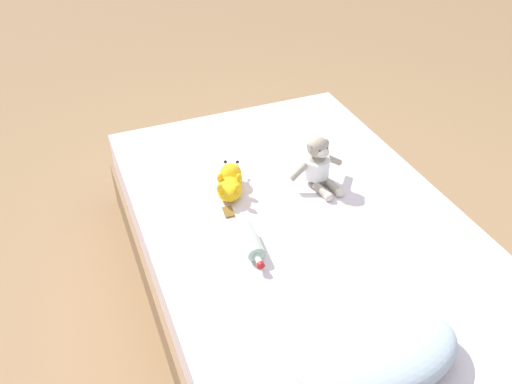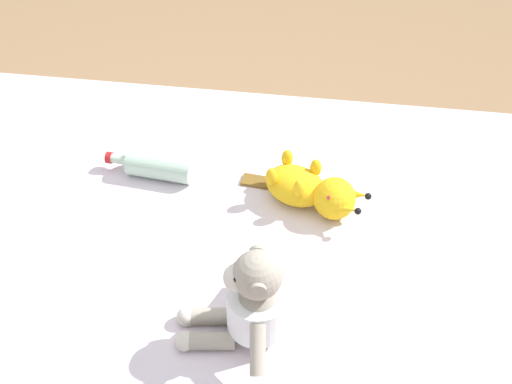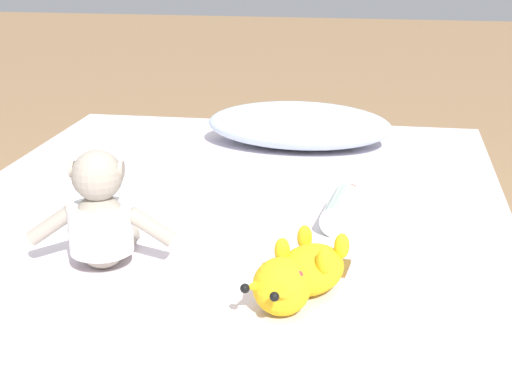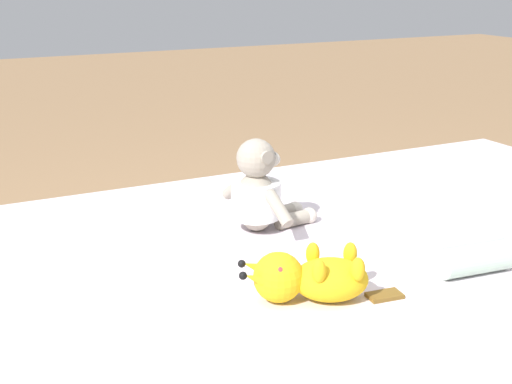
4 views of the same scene
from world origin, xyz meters
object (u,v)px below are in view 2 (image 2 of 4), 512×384
object	(u,v)px
plush_monkey	(252,305)
plush_yellow_creature	(312,190)
glass_bottle	(158,166)
bed	(176,324)

from	to	relation	value
plush_monkey	plush_yellow_creature	size ratio (longest dim) A/B	0.91
plush_monkey	plush_yellow_creature	world-z (taller)	plush_monkey
plush_yellow_creature	glass_bottle	xyz separation A→B (m)	(0.05, 0.38, -0.01)
bed	plush_monkey	xyz separation A→B (m)	(-0.17, -0.21, 0.33)
plush_monkey	bed	bearing A→B (deg)	51.80
plush_yellow_creature	plush_monkey	bearing A→B (deg)	167.25
plush_yellow_creature	glass_bottle	bearing A→B (deg)	82.40
glass_bottle	plush_yellow_creature	bearing A→B (deg)	-97.60
bed	plush_yellow_creature	bearing A→B (deg)	-53.85
plush_monkey	plush_yellow_creature	distance (m)	0.40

